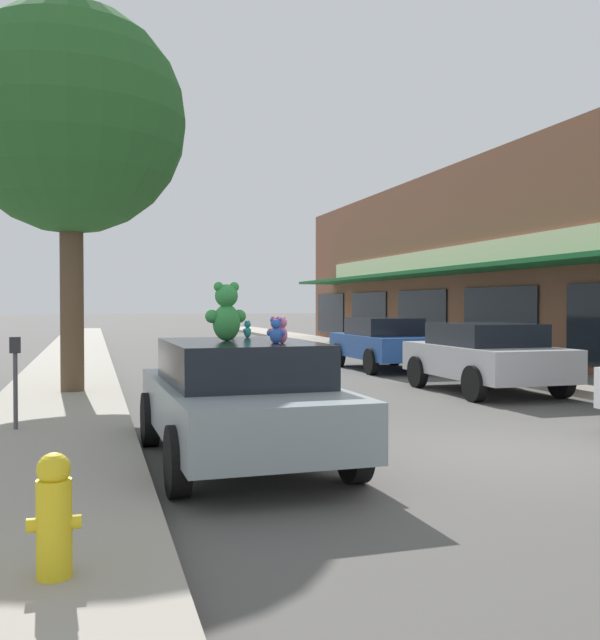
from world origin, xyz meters
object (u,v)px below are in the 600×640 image
at_px(teddy_bear_teal, 247,329).
at_px(parking_meter, 15,370).
at_px(fire_hydrant, 54,515).
at_px(teddy_bear_blue, 276,331).
at_px(street_tree, 71,120).
at_px(teddy_bear_red, 276,330).
at_px(parked_car_far_right, 384,342).
at_px(teddy_bear_giant, 226,313).
at_px(teddy_bear_pink, 282,330).
at_px(teddy_bear_orange, 276,330).
at_px(plush_art_car, 240,397).
at_px(teddy_bear_white, 231,330).
at_px(parked_car_far_center, 485,355).

height_order(teddy_bear_teal, parking_meter, teddy_bear_teal).
bearing_deg(fire_hydrant, teddy_bear_teal, 64.04).
bearing_deg(teddy_bear_blue, street_tree, -53.27).
bearing_deg(teddy_bear_red, parked_car_far_right, -64.66).
relative_size(teddy_bear_teal, street_tree, 0.03).
height_order(teddy_bear_giant, parking_meter, teddy_bear_giant).
xyz_separation_m(teddy_bear_giant, fire_hydrant, (-1.79, -3.77, -1.23)).
relative_size(teddy_bear_pink, parking_meter, 0.24).
distance_m(parked_car_far_right, fire_hydrant, 16.50).
bearing_deg(parked_car_far_right, fire_hydrant, -120.16).
distance_m(teddy_bear_red, teddy_bear_orange, 0.14).
bearing_deg(teddy_bear_orange, street_tree, -38.38).
height_order(plush_art_car, street_tree, street_tree).
bearing_deg(teddy_bear_giant, teddy_bear_orange, 133.42).
bearing_deg(teddy_bear_teal, teddy_bear_giant, 15.41).
distance_m(teddy_bear_giant, teddy_bear_white, 0.90).
distance_m(plush_art_car, teddy_bear_red, 0.96).
distance_m(teddy_bear_pink, teddy_bear_teal, 1.46).
xyz_separation_m(plush_art_car, fire_hydrant, (-1.93, -3.63, -0.22)).
height_order(teddy_bear_blue, parked_car_far_right, teddy_bear_blue).
height_order(teddy_bear_orange, street_tree, street_tree).
bearing_deg(teddy_bear_giant, teddy_bear_blue, 109.72).
height_order(plush_art_car, teddy_bear_teal, teddy_bear_teal).
xyz_separation_m(teddy_bear_blue, teddy_bear_orange, (0.09, 0.36, 0.00)).
height_order(teddy_bear_giant, street_tree, street_tree).
bearing_deg(teddy_bear_red, parked_car_far_center, -83.59).
bearing_deg(parking_meter, street_tree, 81.60).
bearing_deg(teddy_bear_giant, teddy_bear_teal, -128.31).
distance_m(teddy_bear_orange, street_tree, 8.15).
xyz_separation_m(teddy_bear_giant, parking_meter, (-2.57, 2.01, -0.81)).
xyz_separation_m(teddy_bear_teal, street_tree, (-2.36, 5.54, 3.95)).
xyz_separation_m(teddy_bear_giant, teddy_bear_red, (0.48, -0.52, -0.20)).
bearing_deg(street_tree, parked_car_far_right, 26.34).
relative_size(teddy_bear_giant, teddy_bear_orange, 2.42).
bearing_deg(plush_art_car, street_tree, 106.53).
xyz_separation_m(teddy_bear_teal, parked_car_far_center, (6.07, 4.20, -0.76)).
xyz_separation_m(teddy_bear_teal, fire_hydrant, (-2.22, -4.55, -0.99)).
height_order(teddy_bear_blue, teddy_bear_teal, teddy_bear_blue).
bearing_deg(teddy_bear_white, teddy_bear_teal, -169.77).
height_order(teddy_bear_teal, parked_car_far_center, teddy_bear_teal).
xyz_separation_m(teddy_bear_orange, fire_hydrant, (-2.31, -3.38, -1.03)).
xyz_separation_m(plush_art_car, street_tree, (-2.08, 6.46, 4.72)).
bearing_deg(parked_car_far_center, teddy_bear_blue, -136.67).
bearing_deg(street_tree, teddy_bear_teal, -66.89).
distance_m(teddy_bear_pink, parked_car_far_center, 8.27).
bearing_deg(teddy_bear_orange, teddy_bear_pink, 120.54).
bearing_deg(teddy_bear_pink, teddy_bear_orange, -139.27).
relative_size(teddy_bear_giant, parking_meter, 0.56).
xyz_separation_m(teddy_bear_red, teddy_bear_orange, (0.04, 0.13, -0.00)).
relative_size(teddy_bear_blue, fire_hydrant, 0.37).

